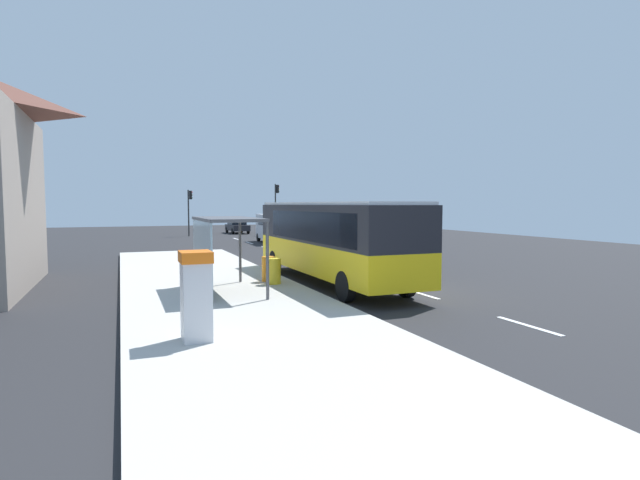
# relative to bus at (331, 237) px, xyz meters

# --- Properties ---
(ground_plane) EXTENTS (56.00, 92.00, 0.04)m
(ground_plane) POSITION_rel_bus_xyz_m (1.71, 11.62, -1.86)
(ground_plane) COLOR #262628
(sidewalk_platform) EXTENTS (6.20, 30.00, 0.18)m
(sidewalk_platform) POSITION_rel_bus_xyz_m (-4.69, -0.38, -1.75)
(sidewalk_platform) COLOR beige
(sidewalk_platform) RESTS_ON ground
(lane_stripe_seg_0) EXTENTS (0.16, 2.20, 0.01)m
(lane_stripe_seg_0) POSITION_rel_bus_xyz_m (1.96, -8.38, -1.84)
(lane_stripe_seg_0) COLOR silver
(lane_stripe_seg_0) RESTS_ON ground
(lane_stripe_seg_1) EXTENTS (0.16, 2.20, 0.01)m
(lane_stripe_seg_1) POSITION_rel_bus_xyz_m (1.96, -3.38, -1.84)
(lane_stripe_seg_1) COLOR silver
(lane_stripe_seg_1) RESTS_ON ground
(lane_stripe_seg_2) EXTENTS (0.16, 2.20, 0.01)m
(lane_stripe_seg_2) POSITION_rel_bus_xyz_m (1.96, 1.62, -1.84)
(lane_stripe_seg_2) COLOR silver
(lane_stripe_seg_2) RESTS_ON ground
(lane_stripe_seg_3) EXTENTS (0.16, 2.20, 0.01)m
(lane_stripe_seg_3) POSITION_rel_bus_xyz_m (1.96, 6.62, -1.84)
(lane_stripe_seg_3) COLOR silver
(lane_stripe_seg_3) RESTS_ON ground
(lane_stripe_seg_4) EXTENTS (0.16, 2.20, 0.01)m
(lane_stripe_seg_4) POSITION_rel_bus_xyz_m (1.96, 11.62, -1.84)
(lane_stripe_seg_4) COLOR silver
(lane_stripe_seg_4) RESTS_ON ground
(lane_stripe_seg_5) EXTENTS (0.16, 2.20, 0.01)m
(lane_stripe_seg_5) POSITION_rel_bus_xyz_m (1.96, 16.62, -1.84)
(lane_stripe_seg_5) COLOR silver
(lane_stripe_seg_5) RESTS_ON ground
(lane_stripe_seg_6) EXTENTS (0.16, 2.20, 0.01)m
(lane_stripe_seg_6) POSITION_rel_bus_xyz_m (1.96, 21.62, -1.84)
(lane_stripe_seg_6) COLOR silver
(lane_stripe_seg_6) RESTS_ON ground
(lane_stripe_seg_7) EXTENTS (0.16, 2.20, 0.01)m
(lane_stripe_seg_7) POSITION_rel_bus_xyz_m (1.96, 26.62, -1.84)
(lane_stripe_seg_7) COLOR silver
(lane_stripe_seg_7) RESTS_ON ground
(bus) EXTENTS (2.62, 11.03, 3.21)m
(bus) POSITION_rel_bus_xyz_m (0.00, 0.00, 0.00)
(bus) COLOR yellow
(bus) RESTS_ON ground
(white_van) EXTENTS (2.25, 5.29, 2.30)m
(white_van) POSITION_rel_bus_xyz_m (3.91, 21.07, -0.50)
(white_van) COLOR silver
(white_van) RESTS_ON ground
(sedan_near) EXTENTS (1.87, 4.41, 1.52)m
(sedan_near) POSITION_rel_bus_xyz_m (4.01, 35.48, -1.05)
(sedan_near) COLOR black
(sedan_near) RESTS_ON ground
(ticket_machine) EXTENTS (0.66, 0.76, 1.94)m
(ticket_machine) POSITION_rel_bus_xyz_m (-6.24, -7.28, -0.67)
(ticket_machine) COLOR silver
(ticket_machine) RESTS_ON sidewalk_platform
(recycling_bin_yellow) EXTENTS (0.52, 0.52, 0.95)m
(recycling_bin_yellow) POSITION_rel_bus_xyz_m (-2.49, -0.43, -1.19)
(recycling_bin_yellow) COLOR yellow
(recycling_bin_yellow) RESTS_ON sidewalk_platform
(recycling_bin_orange) EXTENTS (0.52, 0.52, 0.95)m
(recycling_bin_orange) POSITION_rel_bus_xyz_m (-2.49, 0.27, -1.19)
(recycling_bin_orange) COLOR orange
(recycling_bin_orange) RESTS_ON sidewalk_platform
(traffic_light_near_side) EXTENTS (0.49, 0.28, 5.19)m
(traffic_light_near_side) POSITION_rel_bus_xyz_m (7.21, 31.43, 1.60)
(traffic_light_near_side) COLOR #2D2D2D
(traffic_light_near_side) RESTS_ON ground
(traffic_light_far_side) EXTENTS (0.49, 0.28, 4.52)m
(traffic_light_far_side) POSITION_rel_bus_xyz_m (-1.38, 32.23, 1.19)
(traffic_light_far_side) COLOR #2D2D2D
(traffic_light_far_side) RESTS_ON ground
(bus_shelter) EXTENTS (1.80, 4.00, 2.50)m
(bus_shelter) POSITION_rel_bus_xyz_m (-4.70, -1.42, 0.25)
(bus_shelter) COLOR #4C4C51
(bus_shelter) RESTS_ON sidewalk_platform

